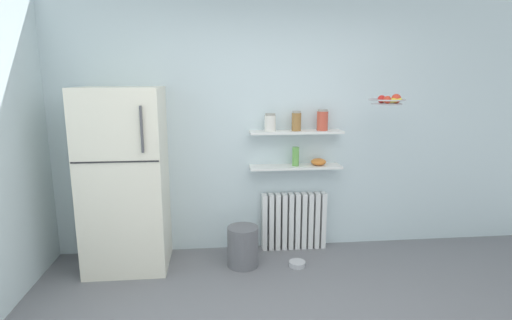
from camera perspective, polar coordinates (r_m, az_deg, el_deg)
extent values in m
cube|color=silver|center=(4.22, 1.79, 4.60)|extent=(7.04, 0.10, 2.60)
cube|color=silver|center=(4.00, -18.12, -2.69)|extent=(0.76, 0.63, 1.73)
cube|color=#262628|center=(3.64, -19.39, -0.27)|extent=(0.74, 0.01, 0.01)
cylinder|color=#4C4C51|center=(3.53, -15.93, 4.20)|extent=(0.02, 0.02, 0.40)
cube|color=white|center=(4.33, 1.20, -8.80)|extent=(0.05, 0.12, 0.61)
cube|color=white|center=(4.34, 2.14, -8.76)|extent=(0.05, 0.12, 0.61)
cube|color=white|center=(4.35, 3.07, -8.72)|extent=(0.05, 0.12, 0.61)
cube|color=white|center=(4.36, 4.00, -8.68)|extent=(0.05, 0.12, 0.61)
cube|color=white|center=(4.37, 4.93, -8.64)|extent=(0.05, 0.12, 0.61)
cube|color=white|center=(4.39, 5.85, -8.59)|extent=(0.05, 0.12, 0.61)
cube|color=white|center=(4.40, 6.76, -8.54)|extent=(0.05, 0.12, 0.61)
cube|color=white|center=(4.42, 7.67, -8.49)|extent=(0.05, 0.12, 0.61)
cube|color=white|center=(4.43, 8.57, -8.44)|extent=(0.05, 0.12, 0.61)
cube|color=white|center=(4.45, 9.47, -8.39)|extent=(0.05, 0.12, 0.61)
cube|color=white|center=(4.18, 5.63, -0.97)|extent=(0.95, 0.22, 0.02)
cube|color=white|center=(4.12, 5.73, 3.99)|extent=(0.95, 0.22, 0.02)
cylinder|color=silver|center=(4.06, 2.01, 5.24)|extent=(0.11, 0.11, 0.16)
cylinder|color=gray|center=(4.05, 2.02, 6.49)|extent=(0.10, 0.10, 0.02)
cylinder|color=olive|center=(4.10, 5.76, 5.41)|extent=(0.10, 0.10, 0.18)
cylinder|color=gray|center=(4.09, 5.79, 6.81)|extent=(0.09, 0.09, 0.02)
cylinder|color=#C64C38|center=(4.16, 9.41, 5.50)|extent=(0.11, 0.11, 0.19)
cylinder|color=gray|center=(4.15, 9.46, 6.96)|extent=(0.11, 0.11, 0.02)
cylinder|color=#66A84C|center=(4.16, 5.65, 0.51)|extent=(0.07, 0.07, 0.20)
ellipsoid|color=orange|center=(4.22, 8.86, -0.25)|extent=(0.16, 0.16, 0.07)
cylinder|color=slate|center=(4.01, -1.87, -12.16)|extent=(0.30, 0.30, 0.40)
cylinder|color=#B7B7BC|center=(4.08, 5.86, -14.46)|extent=(0.16, 0.16, 0.05)
torus|color=#B2B2B7|center=(3.99, 18.10, 8.15)|extent=(0.34, 0.34, 0.01)
cylinder|color=#A8A8AD|center=(3.99, 18.06, 7.58)|extent=(0.28, 0.28, 0.01)
sphere|color=red|center=(4.01, 19.28, 8.22)|extent=(0.09, 0.09, 0.09)
sphere|color=red|center=(4.01, 17.41, 8.24)|extent=(0.08, 0.08, 0.08)
sphere|color=red|center=(3.96, 18.15, 8.13)|extent=(0.07, 0.07, 0.07)
ellipsoid|color=yellow|center=(3.98, 18.83, 8.02)|extent=(0.18, 0.09, 0.07)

